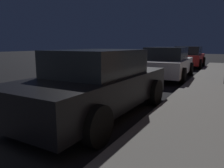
{
  "coord_description": "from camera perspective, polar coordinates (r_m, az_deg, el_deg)",
  "views": [
    {
      "loc": [
        5.36,
        -0.66,
        1.53
      ],
      "look_at": [
        3.99,
        1.85,
        1.01
      ],
      "focal_mm": 34.38,
      "sensor_mm": 36.0,
      "label": 1
    }
  ],
  "objects": [
    {
      "name": "car_white",
      "position": [
        10.28,
        14.52,
        5.46
      ],
      "size": [
        2.16,
        4.49,
        1.43
      ],
      "color": "silver",
      "rests_on": "ground"
    },
    {
      "name": "car_black",
      "position": [
        4.74,
        -3.84,
        0.25
      ],
      "size": [
        2.03,
        4.34,
        1.43
      ],
      "color": "black",
      "rests_on": "ground"
    },
    {
      "name": "car_red",
      "position": [
        15.93,
        19.71,
        6.83
      ],
      "size": [
        2.02,
        4.04,
        1.43
      ],
      "color": "maroon",
      "rests_on": "ground"
    }
  ]
}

